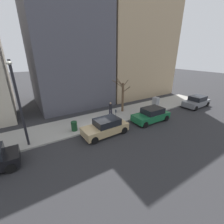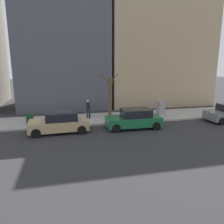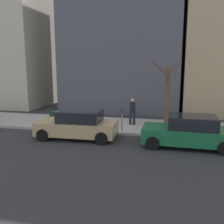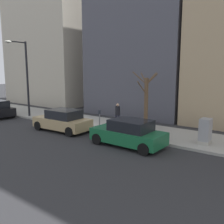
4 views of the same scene
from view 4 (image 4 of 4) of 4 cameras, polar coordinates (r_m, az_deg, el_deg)
The scene contains 12 objects.
ground_plane at distance 18.67m, azimuth -8.76°, elevation -3.64°, with size 120.00×120.00×0.00m, color #2B2B2D.
sidewalk at distance 20.06m, azimuth -4.68°, elevation -2.42°, with size 4.00×36.00×0.15m, color #9E9B93.
parked_car_green at distance 14.04m, azimuth 3.82°, elevation -4.87°, with size 1.98×4.23×1.52m.
parked_car_tan at distance 17.80m, azimuth -11.23°, elevation -1.94°, with size 2.04×4.26×1.52m.
parking_meter at distance 17.37m, azimuth -2.87°, elevation -1.23°, with size 0.14×0.10×1.35m.
utility_box at distance 14.89m, azimuth 20.54°, elevation -4.18°, with size 0.83×0.61×1.43m.
streetlamp at distance 23.20m, azimuth -19.40°, elevation 8.50°, with size 1.97×0.32×6.50m.
bare_tree at distance 17.59m, azimuth 7.77°, elevation 2.67°, with size 2.60×1.83×4.00m.
trash_bin at distance 20.79m, azimuth -11.43°, elevation -0.68°, with size 0.56×0.56×0.90m, color #14381E.
pedestrian_near_meter at distance 18.41m, azimuth 1.29°, elevation -0.27°, with size 0.36×0.40×1.66m.
office_block_center at distance 26.37m, azimuth 8.91°, elevation 17.47°, with size 9.66×9.66×15.81m, color #4C4C56.
office_tower_right at distance 35.85m, azimuth -10.58°, elevation 20.86°, with size 11.59×11.59×22.68m, color #BCB29E.
Camera 4 is at (-12.64, -13.07, 4.23)m, focal length 40.00 mm.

